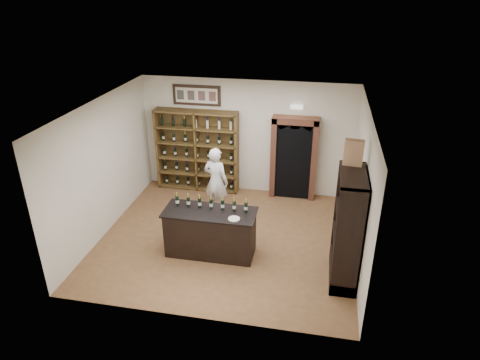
% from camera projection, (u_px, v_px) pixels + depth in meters
% --- Properties ---
extents(floor, '(5.50, 5.50, 0.00)m').
position_uv_depth(floor, '(227.00, 238.00, 9.54)').
color(floor, brown).
rests_on(floor, ground).
extents(ceiling, '(5.50, 5.50, 0.00)m').
position_uv_depth(ceiling, '(225.00, 107.00, 8.24)').
color(ceiling, white).
rests_on(ceiling, wall_back).
extents(wall_back, '(5.50, 0.04, 3.00)m').
position_uv_depth(wall_back, '(247.00, 137.00, 11.10)').
color(wall_back, beige).
rests_on(wall_back, ground).
extents(wall_left, '(0.04, 5.00, 3.00)m').
position_uv_depth(wall_left, '(103.00, 167.00, 9.36)').
color(wall_left, beige).
rests_on(wall_left, ground).
extents(wall_right, '(0.04, 5.00, 3.00)m').
position_uv_depth(wall_right, '(362.00, 189.00, 8.41)').
color(wall_right, beige).
rests_on(wall_right, ground).
extents(wine_shelf, '(2.20, 0.38, 2.20)m').
position_uv_depth(wine_shelf, '(198.00, 150.00, 11.35)').
color(wine_shelf, brown).
rests_on(wine_shelf, ground).
extents(framed_picture, '(1.25, 0.04, 0.52)m').
position_uv_depth(framed_picture, '(197.00, 95.00, 10.85)').
color(framed_picture, black).
rests_on(framed_picture, wall_back).
extents(arched_doorway, '(1.17, 0.35, 2.17)m').
position_uv_depth(arched_doorway, '(294.00, 156.00, 10.89)').
color(arched_doorway, black).
rests_on(arched_doorway, ground).
extents(emergency_light, '(0.30, 0.10, 0.10)m').
position_uv_depth(emergency_light, '(297.00, 107.00, 10.43)').
color(emergency_light, white).
rests_on(emergency_light, wall_back).
extents(tasting_counter, '(1.88, 0.78, 1.00)m').
position_uv_depth(tasting_counter, '(210.00, 233.00, 8.83)').
color(tasting_counter, black).
rests_on(tasting_counter, ground).
extents(counter_bottle_0, '(0.07, 0.07, 0.30)m').
position_uv_depth(counter_bottle_0, '(177.00, 201.00, 8.79)').
color(counter_bottle_0, black).
rests_on(counter_bottle_0, tasting_counter).
extents(counter_bottle_1, '(0.07, 0.07, 0.30)m').
position_uv_depth(counter_bottle_1, '(188.00, 202.00, 8.75)').
color(counter_bottle_1, black).
rests_on(counter_bottle_1, tasting_counter).
extents(counter_bottle_2, '(0.07, 0.07, 0.30)m').
position_uv_depth(counter_bottle_2, '(200.00, 203.00, 8.71)').
color(counter_bottle_2, black).
rests_on(counter_bottle_2, tasting_counter).
extents(counter_bottle_3, '(0.07, 0.07, 0.30)m').
position_uv_depth(counter_bottle_3, '(211.00, 204.00, 8.67)').
color(counter_bottle_3, black).
rests_on(counter_bottle_3, tasting_counter).
extents(counter_bottle_4, '(0.07, 0.07, 0.30)m').
position_uv_depth(counter_bottle_4, '(223.00, 205.00, 8.63)').
color(counter_bottle_4, black).
rests_on(counter_bottle_4, tasting_counter).
extents(counter_bottle_5, '(0.07, 0.07, 0.30)m').
position_uv_depth(counter_bottle_5, '(234.00, 206.00, 8.59)').
color(counter_bottle_5, black).
rests_on(counter_bottle_5, tasting_counter).
extents(counter_bottle_6, '(0.07, 0.07, 0.30)m').
position_uv_depth(counter_bottle_6, '(246.00, 207.00, 8.54)').
color(counter_bottle_6, black).
rests_on(counter_bottle_6, tasting_counter).
extents(side_cabinet, '(0.48, 1.20, 2.20)m').
position_uv_depth(side_cabinet, '(347.00, 245.00, 7.98)').
color(side_cabinet, black).
rests_on(side_cabinet, ground).
extents(shopkeeper, '(0.71, 0.55, 1.71)m').
position_uv_depth(shopkeeper, '(216.00, 181.00, 10.21)').
color(shopkeeper, silver).
rests_on(shopkeeper, ground).
extents(plate, '(0.23, 0.23, 0.02)m').
position_uv_depth(plate, '(234.00, 219.00, 8.32)').
color(plate, beige).
rests_on(plate, tasting_counter).
extents(wine_crate, '(0.36, 0.19, 0.48)m').
position_uv_depth(wine_crate, '(354.00, 153.00, 7.62)').
color(wine_crate, '#A27955').
rests_on(wine_crate, side_cabinet).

